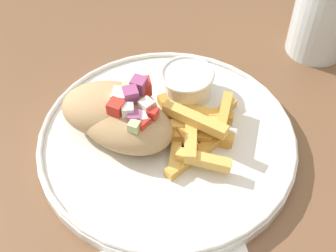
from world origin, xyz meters
The scene contains 7 objects.
table centered at (0.00, 0.00, 0.69)m, with size 1.59×1.59×0.75m.
plate centered at (-0.01, -0.03, 0.76)m, with size 0.29×0.29×0.02m.
pita_sandwich_near centered at (-0.06, -0.03, 0.79)m, with size 0.13×0.12×0.06m.
pita_sandwich_far centered at (-0.07, -0.01, 0.79)m, with size 0.12×0.09×0.06m.
fries_pile centered at (0.02, -0.03, 0.78)m, with size 0.11×0.13×0.04m.
sauce_ramekin centered at (0.01, 0.04, 0.78)m, with size 0.07×0.07×0.03m.
water_glass centered at (0.19, 0.15, 0.81)m, with size 0.08×0.08×0.12m.
Camera 1 is at (-0.00, -0.36, 1.17)m, focal length 50.00 mm.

